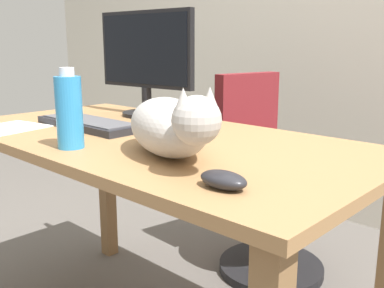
{
  "coord_description": "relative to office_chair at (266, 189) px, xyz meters",
  "views": [
    {
      "loc": [
        1.05,
        -0.92,
        1.04
      ],
      "look_at": [
        0.37,
        -0.19,
        0.82
      ],
      "focal_mm": 41.25,
      "sensor_mm": 36.0,
      "label": 1
    }
  ],
  "objects": [
    {
      "name": "water_bottle",
      "position": [
        -0.0,
        -1.0,
        0.47
      ],
      "size": [
        0.07,
        0.07,
        0.22
      ],
      "color": "#2D8CD1",
      "rests_on": "desk"
    },
    {
      "name": "paper_sheet",
      "position": [
        -0.42,
        -1.01,
        0.37
      ],
      "size": [
        0.26,
        0.33,
        0.0
      ],
      "primitive_type": "cube",
      "rotation": [
        0.0,
        0.0,
        0.18
      ],
      "color": "white",
      "rests_on": "desk"
    },
    {
      "name": "desk",
      "position": [
        0.02,
        -0.73,
        0.26
      ],
      "size": [
        1.48,
        0.75,
        0.76
      ],
      "color": "#9E7247",
      "rests_on": "ground_plane"
    },
    {
      "name": "cat",
      "position": [
        0.27,
        -0.87,
        0.45
      ],
      "size": [
        0.55,
        0.33,
        0.2
      ],
      "color": "#B2ADA8",
      "rests_on": "desk"
    },
    {
      "name": "office_chair",
      "position": [
        0.0,
        0.0,
        0.0
      ],
      "size": [
        0.49,
        0.48,
        0.91
      ],
      "color": "black",
      "rests_on": "ground_plane"
    },
    {
      "name": "computer_mouse",
      "position": [
        0.54,
        -0.98,
        0.38
      ],
      "size": [
        0.11,
        0.06,
        0.04
      ],
      "primitive_type": "ellipsoid",
      "color": "#232328",
      "rests_on": "desk"
    },
    {
      "name": "keyboard",
      "position": [
        -0.23,
        -0.78,
        0.38
      ],
      "size": [
        0.44,
        0.15,
        0.03
      ],
      "color": "#232328",
      "rests_on": "desk"
    },
    {
      "name": "monitor",
      "position": [
        -0.28,
        -0.47,
        0.59
      ],
      "size": [
        0.48,
        0.2,
        0.41
      ],
      "color": "black",
      "rests_on": "desk"
    }
  ]
}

